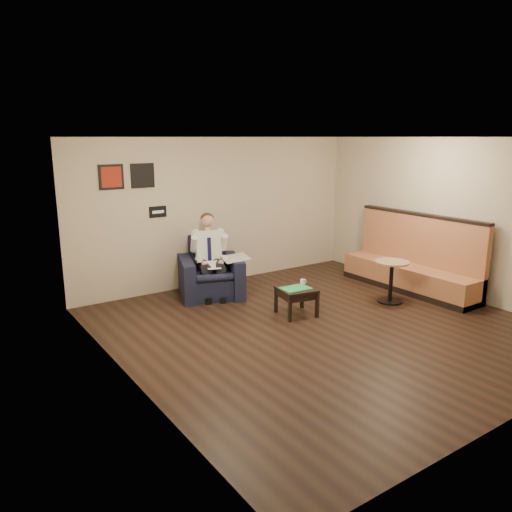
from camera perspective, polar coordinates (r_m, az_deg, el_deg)
ground at (r=7.70m, az=7.60°, el=-8.00°), size 6.00×6.00×0.00m
wall_back at (r=9.70m, az=-4.09°, el=5.12°), size 6.00×0.02×2.80m
wall_left at (r=5.77m, az=-14.72°, el=-1.05°), size 0.02×6.00×2.80m
wall_right at (r=9.56m, az=21.41°, el=4.11°), size 0.02×6.00×2.80m
ceiling at (r=7.17m, az=8.31°, el=13.31°), size 6.00×6.00×0.02m
seating_sign at (r=9.09m, az=-11.15°, el=4.98°), size 0.32×0.02×0.20m
art_print_left at (r=8.74m, az=-16.21°, el=8.66°), size 0.42×0.03×0.42m
art_print_right at (r=8.93m, az=-12.83°, el=8.95°), size 0.42×0.03×0.42m
armchair at (r=8.96m, az=-5.21°, el=-1.38°), size 1.36×1.36×1.03m
seated_man at (r=8.79m, az=-5.10°, el=-0.40°), size 0.98×1.18×1.41m
lap_papers at (r=8.70m, az=-4.97°, el=-1.03°), size 0.32×0.39×0.01m
newspaper at (r=8.89m, az=-2.39°, el=-0.23°), size 0.59×0.67×0.01m
side_table at (r=8.07m, az=4.62°, el=-5.20°), size 0.64×0.64×0.45m
green_folder at (r=7.97m, az=4.53°, el=-3.70°), size 0.46×0.34×0.01m
coffee_mug at (r=8.18m, az=5.37°, el=-2.98°), size 0.10×0.10×0.09m
smartphone at (r=8.16m, az=4.43°, el=-3.30°), size 0.16×0.11×0.01m
banquette at (r=9.65m, az=17.22°, el=0.29°), size 0.65×2.74×1.40m
cafe_table at (r=8.93m, az=15.16°, el=-2.86°), size 0.65×0.65×0.73m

